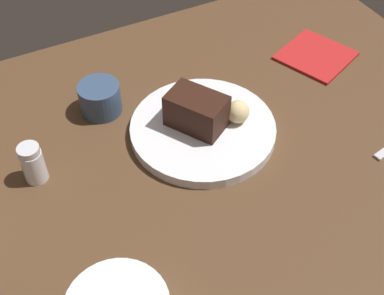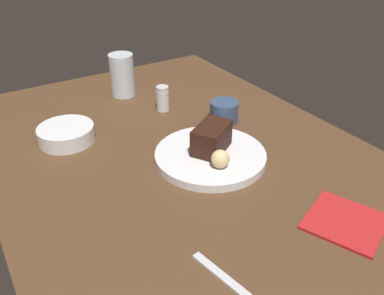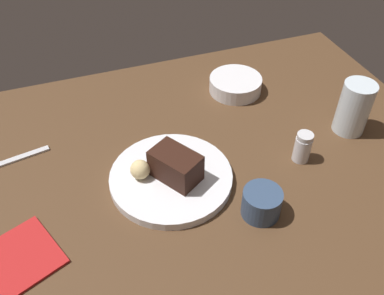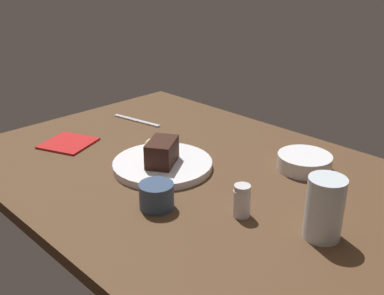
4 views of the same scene
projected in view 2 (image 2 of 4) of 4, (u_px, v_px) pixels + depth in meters
dining_table at (180, 158)px, 96.50cm from camera, size 120.00×84.00×3.00cm
dessert_plate at (210, 156)px, 92.76cm from camera, size 25.79×25.79×1.92cm
chocolate_cake_slice at (212, 138)px, 91.61cm from camera, size 10.65×11.80×6.29cm
bread_roll at (220, 159)px, 86.12cm from camera, size 4.09×4.09×4.09cm
salt_shaker at (163, 98)px, 113.99cm from camera, size 3.73×3.73×7.20cm
water_glass at (122, 75)px, 121.78cm from camera, size 7.41×7.41×12.85cm
side_bowl at (66, 134)px, 99.53cm from camera, size 13.86×13.86×3.98cm
coffee_cup at (224, 112)px, 108.15cm from camera, size 7.65×7.65×5.77cm
butter_knife at (237, 289)px, 61.57cm from camera, size 18.94×4.83×0.50cm
folded_napkin at (345, 222)px, 74.43cm from camera, size 17.31×17.25×0.60cm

